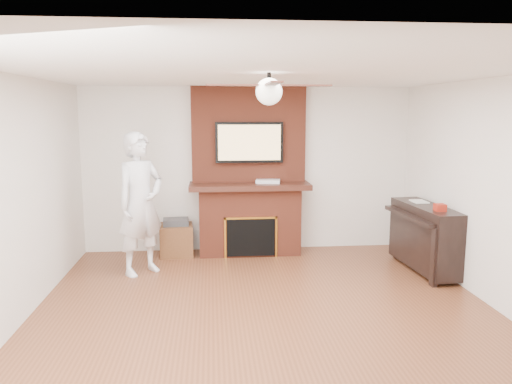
{
  "coord_description": "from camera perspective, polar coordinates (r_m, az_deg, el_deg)",
  "views": [
    {
      "loc": [
        -0.56,
        -4.84,
        2.13
      ],
      "look_at": [
        -0.04,
        0.9,
        1.2
      ],
      "focal_mm": 35.0,
      "sensor_mm": 36.0,
      "label": 1
    }
  ],
  "objects": [
    {
      "name": "room_shell",
      "position": [
        4.96,
        1.45,
        -1.06
      ],
      "size": [
        5.36,
        5.86,
        2.86
      ],
      "color": "#592E1A",
      "rests_on": "ground"
    },
    {
      "name": "fireplace",
      "position": [
        7.5,
        -0.79,
        0.48
      ],
      "size": [
        1.78,
        0.64,
        2.5
      ],
      "color": "maroon",
      "rests_on": "ground"
    },
    {
      "name": "tv",
      "position": [
        7.38,
        -0.77,
        5.69
      ],
      "size": [
        1.0,
        0.08,
        0.6
      ],
      "color": "black",
      "rests_on": "fireplace"
    },
    {
      "name": "ceiling_fan",
      "position": [
        4.88,
        1.5,
        11.53
      ],
      "size": [
        1.21,
        1.21,
        0.31
      ],
      "color": "black",
      "rests_on": "room_shell"
    },
    {
      "name": "person",
      "position": [
        6.69,
        -13.05,
        -1.32
      ],
      "size": [
        0.82,
        0.8,
        1.88
      ],
      "primitive_type": "imported",
      "rotation": [
        0.0,
        0.0,
        0.75
      ],
      "color": "silver",
      "rests_on": "ground"
    },
    {
      "name": "side_table",
      "position": [
        7.58,
        -9.09,
        -5.25
      ],
      "size": [
        0.51,
        0.51,
        0.55
      ],
      "rotation": [
        0.0,
        0.0,
        0.07
      ],
      "color": "#4F2D16",
      "rests_on": "ground"
    },
    {
      "name": "piano",
      "position": [
        7.08,
        18.75,
        -4.78
      ],
      "size": [
        0.6,
        1.4,
        0.99
      ],
      "rotation": [
        0.0,
        0.0,
        0.07
      ],
      "color": "black",
      "rests_on": "ground"
    },
    {
      "name": "cable_box",
      "position": [
        7.41,
        1.38,
        1.24
      ],
      "size": [
        0.38,
        0.26,
        0.05
      ],
      "primitive_type": "cube",
      "rotation": [
        0.0,
        0.0,
        -0.18
      ],
      "color": "silver",
      "rests_on": "fireplace"
    },
    {
      "name": "candle_orange",
      "position": [
        7.51,
        -2.24,
        -6.79
      ],
      "size": [
        0.07,
        0.07,
        0.13
      ],
      "primitive_type": "cylinder",
      "color": "#F93C1D",
      "rests_on": "ground"
    },
    {
      "name": "candle_cream",
      "position": [
        7.51,
        0.41,
        -6.83
      ],
      "size": [
        0.08,
        0.08,
        0.11
      ],
      "primitive_type": "cylinder",
      "color": "beige",
      "rests_on": "ground"
    },
    {
      "name": "candle_blue",
      "position": [
        7.5,
        1.16,
        -6.99
      ],
      "size": [
        0.06,
        0.06,
        0.08
      ],
      "primitive_type": "cylinder",
      "color": "#324A97",
      "rests_on": "ground"
    }
  ]
}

